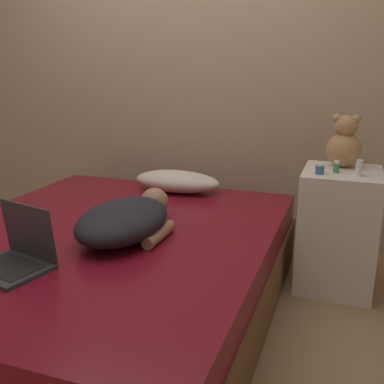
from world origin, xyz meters
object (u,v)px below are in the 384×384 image
Objects in this scene: person_lying at (127,219)px; bottle_blue at (320,169)px; bottle_white at (359,168)px; bottle_green at (336,167)px; pillow at (177,181)px; teddy_bear at (344,144)px; laptop at (16,254)px.

bottle_blue is (0.86, 0.58, 0.19)m from person_lying.
bottle_white is 1.28× the size of bottle_green.
bottle_blue reaches higher than pillow.
bottle_green is (1.00, -0.18, 0.21)m from pillow.
person_lying is 1.16m from bottle_green.
bottle_white is at bearing -16.44° from bottle_green.
bottle_green is (0.08, 0.07, 0.00)m from bottle_blue.
bottle_blue reaches higher than person_lying.
teddy_bear is 5.15× the size of bottle_blue.
bottle_green is at bearing -99.71° from teddy_bear.
person_lying is 2.49× the size of teddy_bear.
laptop is 1.72m from bottle_white.
pillow is 1.94× the size of teddy_bear.
pillow is 1.16m from bottle_white.
teddy_bear is at bearing -1.09° from pillow.
person_lying is 0.54m from laptop.
laptop reaches higher than person_lying.
person_lying is at bearing -145.99° from bottle_blue.
bottle_green is (0.94, 0.64, 0.20)m from person_lying.
person_lying is 1.05m from bottle_blue.
bottle_blue is (1.13, 1.05, 0.22)m from laptop.
teddy_bear is at bearing 80.29° from bottle_green.
bottle_green is (-0.12, 0.03, -0.01)m from bottle_white.
bottle_blue is (0.92, -0.25, 0.21)m from pillow.
bottle_white reaches higher than person_lying.
person_lying is 11.24× the size of bottle_green.
laptop is at bearing -140.84° from bottle_white.
teddy_bear is at bearing 64.36° from bottle_blue.
bottle_blue is at bearing -170.78° from bottle_white.
bottle_green is at bearing 35.01° from person_lying.
person_lying is 1.29m from teddy_bear.
pillow is at bearing 169.04° from bottle_white.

